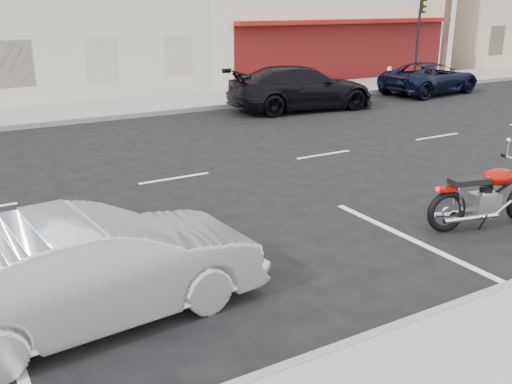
% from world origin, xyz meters
% --- Properties ---
extents(ground, '(120.00, 120.00, 0.00)m').
position_xyz_m(ground, '(0.00, 0.00, 0.00)').
color(ground, black).
rests_on(ground, ground).
extents(traffic_light, '(0.26, 0.30, 3.80)m').
position_xyz_m(traffic_light, '(13.50, 8.33, 2.56)').
color(traffic_light, black).
rests_on(traffic_light, sidewalk_far).
extents(fire_hydrant, '(0.20, 0.20, 0.72)m').
position_xyz_m(fire_hydrant, '(12.00, 8.50, 0.53)').
color(fire_hydrant, beige).
rests_on(fire_hydrant, sidewalk_far).
extents(sedan_silver, '(4.18, 1.74, 1.35)m').
position_xyz_m(sedan_silver, '(-5.02, -4.92, 0.67)').
color(sedan_silver, '#ACAFB4').
rests_on(sedan_silver, ground).
extents(suv_far, '(4.83, 2.67, 1.28)m').
position_xyz_m(suv_far, '(11.81, 5.86, 0.64)').
color(suv_far, black).
rests_on(suv_far, ground).
extents(car_far, '(5.49, 2.74, 1.53)m').
position_xyz_m(car_far, '(5.08, 5.48, 0.77)').
color(car_far, black).
rests_on(car_far, ground).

